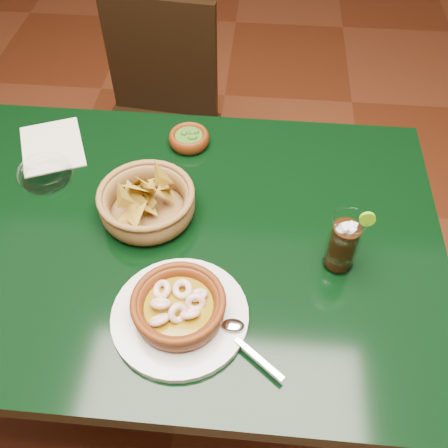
# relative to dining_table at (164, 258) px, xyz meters

# --- Properties ---
(ground) EXTENTS (7.00, 7.00, 0.00)m
(ground) POSITION_rel_dining_table_xyz_m (0.00, 0.00, -0.65)
(ground) COLOR #471C0C
(ground) RESTS_ON ground
(dining_table) EXTENTS (1.20, 0.80, 0.75)m
(dining_table) POSITION_rel_dining_table_xyz_m (0.00, 0.00, 0.00)
(dining_table) COLOR black
(dining_table) RESTS_ON ground
(dining_chair) EXTENTS (0.44, 0.44, 0.86)m
(dining_chair) POSITION_rel_dining_table_xyz_m (-0.16, 0.70, -0.18)
(dining_chair) COLOR black
(dining_chair) RESTS_ON ground
(shrimp_plate) EXTENTS (0.32, 0.25, 0.07)m
(shrimp_plate) POSITION_rel_dining_table_xyz_m (0.08, -0.20, 0.13)
(shrimp_plate) COLOR silver
(shrimp_plate) RESTS_ON dining_table
(chip_basket) EXTENTS (0.24, 0.24, 0.16)m
(chip_basket) POSITION_rel_dining_table_xyz_m (-0.03, 0.04, 0.14)
(chip_basket) COLOR brown
(chip_basket) RESTS_ON dining_table
(guacamole_ramekin) EXTENTS (0.12, 0.12, 0.04)m
(guacamole_ramekin) POSITION_rel_dining_table_xyz_m (0.03, 0.28, 0.12)
(guacamole_ramekin) COLOR #4D1E08
(guacamole_ramekin) RESTS_ON dining_table
(cola_drink) EXTENTS (0.13, 0.13, 0.16)m
(cola_drink) POSITION_rel_dining_table_xyz_m (0.37, -0.05, 0.17)
(cola_drink) COLOR white
(cola_drink) RESTS_ON dining_table
(glass_ashtray) EXTENTS (0.14, 0.14, 0.03)m
(glass_ashtray) POSITION_rel_dining_table_xyz_m (-0.29, 0.14, 0.11)
(glass_ashtray) COLOR white
(glass_ashtray) RESTS_ON dining_table
(paper_menu) EXTENTS (0.21, 0.23, 0.00)m
(paper_menu) POSITION_rel_dining_table_xyz_m (-0.31, 0.24, 0.10)
(paper_menu) COLOR beige
(paper_menu) RESTS_ON dining_table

